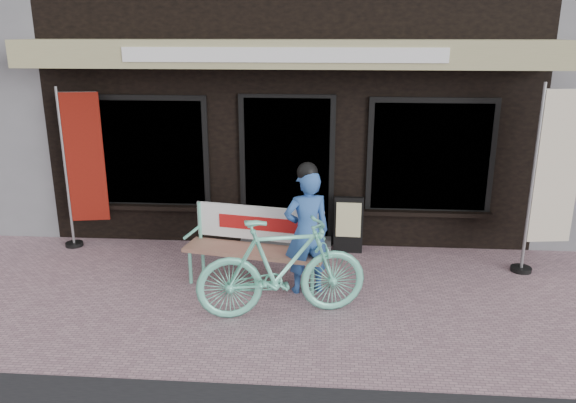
# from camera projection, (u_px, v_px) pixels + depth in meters

# --- Properties ---
(ground) EXTENTS (70.00, 70.00, 0.00)m
(ground) POSITION_uv_depth(u_px,v_px,m) (274.00, 306.00, 6.44)
(ground) COLOR #A67F89
(ground) RESTS_ON ground
(storefront) EXTENTS (7.00, 6.77, 6.00)m
(storefront) POSITION_uv_depth(u_px,v_px,m) (300.00, 33.00, 10.30)
(storefront) COLOR black
(storefront) RESTS_ON ground
(bench) EXTENTS (1.80, 0.76, 0.95)m
(bench) POSITION_uv_depth(u_px,v_px,m) (256.00, 239.00, 6.95)
(bench) COLOR #6FD9B8
(bench) RESTS_ON ground
(person) EXTENTS (0.63, 0.51, 1.60)m
(person) POSITION_uv_depth(u_px,v_px,m) (307.00, 230.00, 6.60)
(person) COLOR #2F59A3
(person) RESTS_ON ground
(bicycle) EXTENTS (1.94, 0.96, 1.12)m
(bicycle) POSITION_uv_depth(u_px,v_px,m) (282.00, 268.00, 6.10)
(bicycle) COLOR #6FD9B8
(bicycle) RESTS_ON ground
(nobori_red) EXTENTS (0.69, 0.30, 2.31)m
(nobori_red) POSITION_uv_depth(u_px,v_px,m) (82.00, 167.00, 7.93)
(nobori_red) COLOR gray
(nobori_red) RESTS_ON ground
(nobori_cream) EXTENTS (0.73, 0.30, 2.45)m
(nobori_cream) POSITION_uv_depth(u_px,v_px,m) (552.00, 178.00, 7.03)
(nobori_cream) COLOR gray
(nobori_cream) RESTS_ON ground
(menu_stand) EXTENTS (0.41, 0.11, 0.82)m
(menu_stand) POSITION_uv_depth(u_px,v_px,m) (348.00, 224.00, 7.90)
(menu_stand) COLOR black
(menu_stand) RESTS_ON ground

